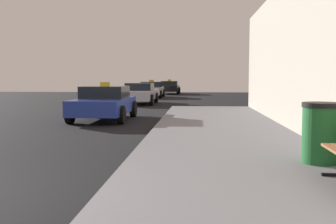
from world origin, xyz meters
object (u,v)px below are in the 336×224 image
(car_silver, at_px, (139,93))
(car_white, at_px, (151,89))
(car_blue, at_px, (104,103))
(car_black, at_px, (169,87))
(trash_bin, at_px, (321,133))

(car_silver, xyz_separation_m, car_white, (-0.21, 8.20, 0.00))
(car_blue, xyz_separation_m, car_white, (-0.22, 17.62, 0.00))
(car_silver, xyz_separation_m, car_black, (0.79, 15.42, 0.00))
(car_blue, distance_m, car_black, 24.85)
(car_black, bearing_deg, trash_bin, 98.28)
(car_blue, relative_size, car_silver, 0.93)
(car_silver, relative_size, car_black, 0.96)
(car_white, height_order, car_black, same)
(trash_bin, distance_m, car_white, 26.32)
(trash_bin, relative_size, car_white, 0.23)
(car_silver, bearing_deg, car_blue, 90.07)
(car_blue, xyz_separation_m, car_black, (0.78, 24.84, 0.00))
(car_white, relative_size, car_black, 0.98)
(trash_bin, relative_size, car_blue, 0.25)
(car_blue, distance_m, car_silver, 9.42)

